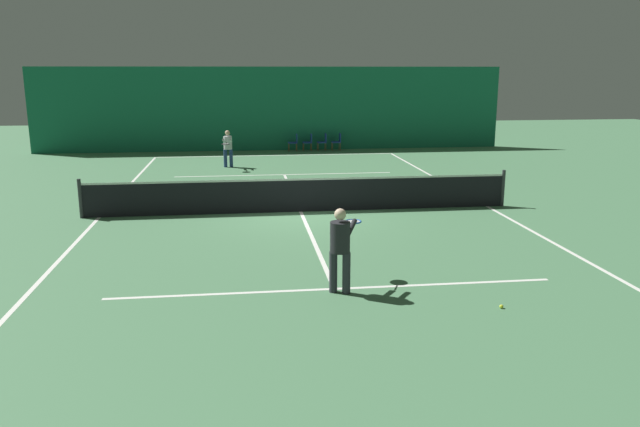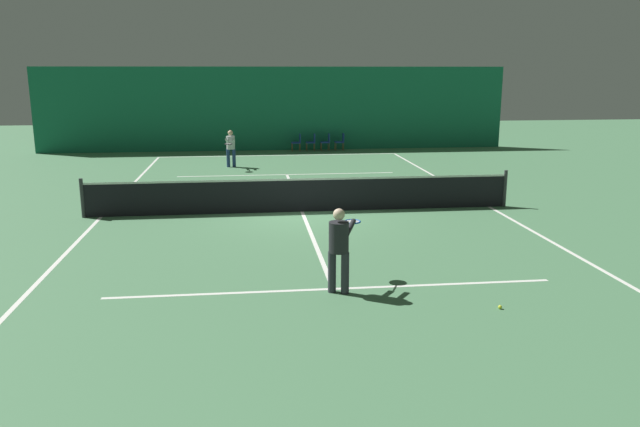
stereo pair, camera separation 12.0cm
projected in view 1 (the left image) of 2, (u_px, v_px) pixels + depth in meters
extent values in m
plane|color=#4C7F56|center=(301.00, 212.00, 17.60)|extent=(60.00, 60.00, 0.00)
cube|color=#196B4C|center=(273.00, 109.00, 30.59)|extent=(23.00, 0.12, 4.05)
cube|color=white|center=(276.00, 155.00, 29.09)|extent=(11.00, 0.10, 0.00)
cube|color=white|center=(284.00, 175.00, 23.78)|extent=(8.25, 0.10, 0.00)
cube|color=white|center=(335.00, 289.00, 11.41)|extent=(8.25, 0.10, 0.00)
cube|color=white|center=(99.00, 217.00, 16.91)|extent=(0.10, 23.80, 0.00)
cube|color=white|center=(487.00, 206.00, 18.28)|extent=(0.10, 23.80, 0.00)
cube|color=white|center=(301.00, 212.00, 17.60)|extent=(0.10, 12.80, 0.00)
cube|color=black|center=(301.00, 195.00, 17.49)|extent=(11.90, 0.02, 0.95)
cube|color=white|center=(300.00, 179.00, 17.39)|extent=(11.90, 0.02, 0.05)
cylinder|color=#333338|center=(80.00, 199.00, 16.74)|extent=(0.10, 0.10, 1.07)
cylinder|color=#333338|center=(503.00, 188.00, 18.22)|extent=(0.10, 0.10, 1.07)
cylinder|color=#2D2D38|center=(333.00, 272.00, 11.18)|extent=(0.19, 0.19, 0.76)
cylinder|color=#2D2D38|center=(346.00, 273.00, 11.11)|extent=(0.19, 0.19, 0.76)
cylinder|color=#232328|center=(340.00, 237.00, 10.99)|extent=(0.47, 0.47, 0.55)
sphere|color=beige|center=(340.00, 214.00, 10.90)|extent=(0.21, 0.21, 0.21)
cylinder|color=#232328|center=(336.00, 226.00, 11.24)|extent=(0.30, 0.52, 0.22)
cylinder|color=#232328|center=(351.00, 227.00, 11.16)|extent=(0.30, 0.52, 0.22)
cylinder|color=black|center=(349.00, 225.00, 11.59)|extent=(0.15, 0.29, 0.03)
torus|color=#1951B2|center=(353.00, 222.00, 11.87)|extent=(0.44, 0.44, 0.03)
cylinder|color=silver|center=(353.00, 222.00, 11.87)|extent=(0.36, 0.36, 0.00)
cylinder|color=navy|center=(231.00, 158.00, 25.55)|extent=(0.15, 0.15, 0.74)
cylinder|color=navy|center=(225.00, 158.00, 25.54)|extent=(0.15, 0.15, 0.74)
cylinder|color=#B7B7BC|center=(228.00, 143.00, 25.40)|extent=(0.37, 0.37, 0.53)
sphere|color=#DBAD89|center=(227.00, 133.00, 25.31)|extent=(0.20, 0.20, 0.20)
cylinder|color=#B7B7BC|center=(231.00, 140.00, 25.15)|extent=(0.12, 0.51, 0.21)
cylinder|color=#B7B7BC|center=(224.00, 140.00, 25.13)|extent=(0.12, 0.51, 0.21)
cylinder|color=black|center=(226.00, 143.00, 24.77)|extent=(0.05, 0.31, 0.03)
torus|color=black|center=(226.00, 144.00, 24.48)|extent=(0.35, 0.35, 0.03)
cylinder|color=silver|center=(226.00, 144.00, 24.48)|extent=(0.29, 0.29, 0.00)
cylinder|color=brown|center=(288.00, 147.00, 30.75)|extent=(0.03, 0.03, 0.39)
cylinder|color=brown|center=(289.00, 148.00, 30.38)|extent=(0.03, 0.03, 0.39)
cylinder|color=brown|center=(296.00, 147.00, 30.80)|extent=(0.03, 0.03, 0.39)
cylinder|color=brown|center=(297.00, 148.00, 30.43)|extent=(0.03, 0.03, 0.39)
cube|color=navy|center=(293.00, 143.00, 30.54)|extent=(0.44, 0.44, 0.05)
cube|color=navy|center=(297.00, 138.00, 30.51)|extent=(0.04, 0.44, 0.40)
cylinder|color=brown|center=(303.00, 146.00, 30.84)|extent=(0.03, 0.03, 0.39)
cylinder|color=brown|center=(304.00, 147.00, 30.47)|extent=(0.03, 0.03, 0.39)
cylinder|color=brown|center=(311.00, 146.00, 30.89)|extent=(0.03, 0.03, 0.39)
cylinder|color=brown|center=(311.00, 147.00, 30.52)|extent=(0.03, 0.03, 0.39)
cube|color=navy|center=(307.00, 142.00, 30.63)|extent=(0.44, 0.44, 0.05)
cube|color=navy|center=(311.00, 138.00, 30.60)|extent=(0.04, 0.44, 0.40)
cylinder|color=brown|center=(317.00, 146.00, 30.93)|extent=(0.03, 0.03, 0.39)
cylinder|color=brown|center=(318.00, 147.00, 30.56)|extent=(0.03, 0.03, 0.39)
cylinder|color=brown|center=(325.00, 146.00, 30.98)|extent=(0.03, 0.03, 0.39)
cylinder|color=brown|center=(326.00, 147.00, 30.61)|extent=(0.03, 0.03, 0.39)
cube|color=navy|center=(322.00, 142.00, 30.72)|extent=(0.44, 0.44, 0.05)
cube|color=navy|center=(326.00, 138.00, 30.69)|extent=(0.04, 0.44, 0.40)
cylinder|color=brown|center=(332.00, 146.00, 31.02)|extent=(0.03, 0.03, 0.39)
cylinder|color=brown|center=(333.00, 147.00, 30.65)|extent=(0.03, 0.03, 0.39)
cylinder|color=brown|center=(339.00, 146.00, 31.06)|extent=(0.03, 0.03, 0.39)
cylinder|color=brown|center=(340.00, 147.00, 30.70)|extent=(0.03, 0.03, 0.39)
cube|color=navy|center=(336.00, 142.00, 30.81)|extent=(0.44, 0.44, 0.05)
cube|color=navy|center=(340.00, 137.00, 30.78)|extent=(0.04, 0.44, 0.40)
sphere|color=#D1DB33|center=(501.00, 306.00, 10.48)|extent=(0.07, 0.07, 0.07)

